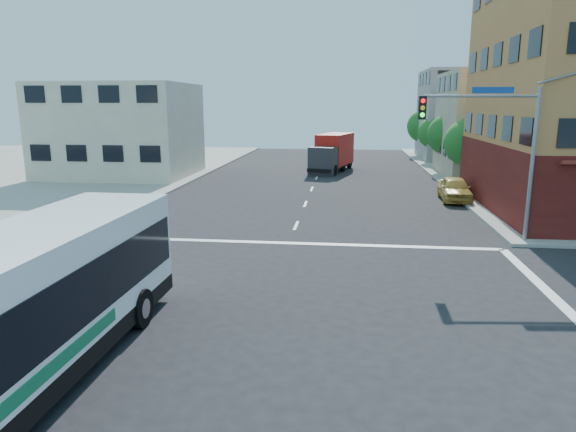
# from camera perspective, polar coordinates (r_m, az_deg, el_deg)

# --- Properties ---
(ground) EXTENTS (120.00, 120.00, 0.00)m
(ground) POSITION_cam_1_polar(r_m,az_deg,el_deg) (14.78, -4.23, -12.77)
(ground) COLOR black
(ground) RESTS_ON ground
(building_east_near) EXTENTS (12.06, 10.06, 9.00)m
(building_east_near) POSITION_cam_1_polar(r_m,az_deg,el_deg) (49.30, 23.88, 9.26)
(building_east_near) COLOR #B9AE8D
(building_east_near) RESTS_ON ground
(building_east_far) EXTENTS (12.06, 10.06, 10.00)m
(building_east_far) POSITION_cam_1_polar(r_m,az_deg,el_deg) (62.80, 20.17, 10.45)
(building_east_far) COLOR gray
(building_east_far) RESTS_ON ground
(building_west) EXTENTS (12.06, 10.06, 8.00)m
(building_west) POSITION_cam_1_polar(r_m,az_deg,el_deg) (47.42, -18.09, 9.01)
(building_west) COLOR beige
(building_west) RESTS_ON ground
(signal_mast_ne) EXTENTS (7.91, 1.13, 8.07)m
(signal_mast_ne) POSITION_cam_1_polar(r_m,az_deg,el_deg) (24.66, 22.09, 8.47)
(signal_mast_ne) COLOR gray
(signal_mast_ne) RESTS_ON ground
(street_tree_a) EXTENTS (3.60, 3.60, 5.53)m
(street_tree_a) POSITION_cam_1_polar(r_m,az_deg,el_deg) (42.19, 19.51, 8.00)
(street_tree_a) COLOR #3A2515
(street_tree_a) RESTS_ON ground
(street_tree_b) EXTENTS (3.80, 3.80, 5.79)m
(street_tree_b) POSITION_cam_1_polar(r_m,az_deg,el_deg) (50.00, 17.52, 8.90)
(street_tree_b) COLOR #3A2515
(street_tree_b) RESTS_ON ground
(street_tree_c) EXTENTS (3.40, 3.40, 5.29)m
(street_tree_c) POSITION_cam_1_polar(r_m,az_deg,el_deg) (57.88, 16.03, 9.09)
(street_tree_c) COLOR #3A2515
(street_tree_c) RESTS_ON ground
(street_tree_d) EXTENTS (4.00, 4.00, 6.03)m
(street_tree_d) POSITION_cam_1_polar(r_m,az_deg,el_deg) (65.77, 14.94, 9.85)
(street_tree_d) COLOR #3A2515
(street_tree_d) RESTS_ON ground
(box_truck) EXTENTS (4.15, 8.08, 3.50)m
(box_truck) POSITION_cam_1_polar(r_m,az_deg,el_deg) (48.92, 4.92, 6.94)
(box_truck) COLOR #2A292E
(box_truck) RESTS_ON ground
(parked_car) EXTENTS (2.04, 4.66, 1.56)m
(parked_car) POSITION_cam_1_polar(r_m,az_deg,el_deg) (35.60, 18.03, 2.87)
(parked_car) COLOR gold
(parked_car) RESTS_ON ground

